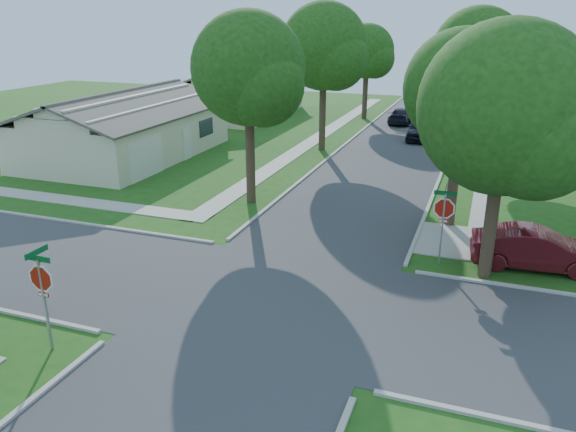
# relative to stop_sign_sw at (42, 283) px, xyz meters

# --- Properties ---
(ground) EXTENTS (100.00, 100.00, 0.00)m
(ground) POSITION_rel_stop_sign_sw_xyz_m (4.70, 4.70, -2.03)
(ground) COLOR #214F15
(ground) RESTS_ON ground
(road_ns) EXTENTS (7.00, 100.00, 0.02)m
(road_ns) POSITION_rel_stop_sign_sw_xyz_m (4.70, 4.70, -2.03)
(road_ns) COLOR #333335
(road_ns) RESTS_ON ground
(sidewalk_ne) EXTENTS (1.20, 40.00, 0.04)m
(sidewalk_ne) POSITION_rel_stop_sign_sw_xyz_m (10.80, 30.70, -2.01)
(sidewalk_ne) COLOR #9E9B91
(sidewalk_ne) RESTS_ON ground
(sidewalk_nw) EXTENTS (1.20, 40.00, 0.04)m
(sidewalk_nw) POSITION_rel_stop_sign_sw_xyz_m (-1.40, 30.70, -2.01)
(sidewalk_nw) COLOR #9E9B91
(sidewalk_nw) RESTS_ON ground
(driveway) EXTENTS (8.80, 3.60, 0.05)m
(driveway) POSITION_rel_stop_sign_sw_xyz_m (12.60, 11.80, -2.01)
(driveway) COLOR #9E9B91
(driveway) RESTS_ON ground
(stop_sign_sw) EXTENTS (1.05, 0.80, 2.98)m
(stop_sign_sw) POSITION_rel_stop_sign_sw_xyz_m (0.00, 0.00, 0.00)
(stop_sign_sw) COLOR gray
(stop_sign_sw) RESTS_ON ground
(stop_sign_ne) EXTENTS (1.05, 0.80, 2.98)m
(stop_sign_ne) POSITION_rel_stop_sign_sw_xyz_m (9.40, 9.40, 0.00)
(stop_sign_ne) COLOR gray
(stop_sign_ne) RESTS_ON ground
(tree_e_near) EXTENTS (4.97, 4.80, 8.28)m
(tree_e_near) POSITION_rel_stop_sign_sw_xyz_m (9.45, 13.71, 3.61)
(tree_e_near) COLOR #38281C
(tree_e_near) RESTS_ON ground
(tree_e_mid) EXTENTS (5.59, 5.40, 9.21)m
(tree_e_mid) POSITION_rel_stop_sign_sw_xyz_m (9.46, 25.71, 4.22)
(tree_e_mid) COLOR #38281C
(tree_e_mid) RESTS_ON ground
(tree_e_far) EXTENTS (5.17, 5.00, 8.72)m
(tree_e_far) POSITION_rel_stop_sign_sw_xyz_m (9.45, 38.71, 3.95)
(tree_e_far) COLOR #38281C
(tree_e_far) RESTS_ON ground
(tree_w_near) EXTENTS (5.38, 5.20, 8.97)m
(tree_w_near) POSITION_rel_stop_sign_sw_xyz_m (0.06, 13.71, 4.08)
(tree_w_near) COLOR #38281C
(tree_w_near) RESTS_ON ground
(tree_w_mid) EXTENTS (5.80, 5.60, 9.56)m
(tree_w_mid) POSITION_rel_stop_sign_sw_xyz_m (0.06, 25.71, 4.46)
(tree_w_mid) COLOR #38281C
(tree_w_mid) RESTS_ON ground
(tree_w_far) EXTENTS (4.76, 4.60, 8.04)m
(tree_w_far) POSITION_rel_stop_sign_sw_xyz_m (0.05, 38.71, 3.48)
(tree_w_far) COLOR #38281C
(tree_w_far) RESTS_ON ground
(tree_ne_corner) EXTENTS (5.80, 5.60, 8.66)m
(tree_ne_corner) POSITION_rel_stop_sign_sw_xyz_m (11.06, 8.91, 3.56)
(tree_ne_corner) COLOR #38281C
(tree_ne_corner) RESTS_ON ground
(house_nw_near) EXTENTS (8.42, 13.60, 4.23)m
(house_nw_near) POSITION_rel_stop_sign_sw_xyz_m (-11.29, 19.70, -0.51)
(house_nw_near) COLOR beige
(house_nw_near) RESTS_ON ground
(house_nw_far) EXTENTS (8.42, 13.60, 4.23)m
(house_nw_far) POSITION_rel_stop_sign_sw_xyz_m (-11.29, 36.70, -0.51)
(house_nw_far) COLOR beige
(house_nw_far) RESTS_ON ground
(car_driveway) EXTENTS (4.61, 1.96, 1.48)m
(car_driveway) POSITION_rel_stop_sign_sw_xyz_m (12.67, 10.20, -1.29)
(car_driveway) COLOR #4F1015
(car_driveway) RESTS_ON ground
(car_curb_east) EXTENTS (1.91, 4.65, 1.58)m
(car_curb_east) POSITION_rel_stop_sign_sw_xyz_m (5.90, 31.45, -1.24)
(car_curb_east) COLOR black
(car_curb_east) RESTS_ON ground
(car_curb_west) EXTENTS (1.87, 4.48, 1.29)m
(car_curb_west) POSITION_rel_stop_sign_sw_xyz_m (3.50, 37.45, -1.38)
(car_curb_west) COLOR black
(car_curb_west) RESTS_ON ground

